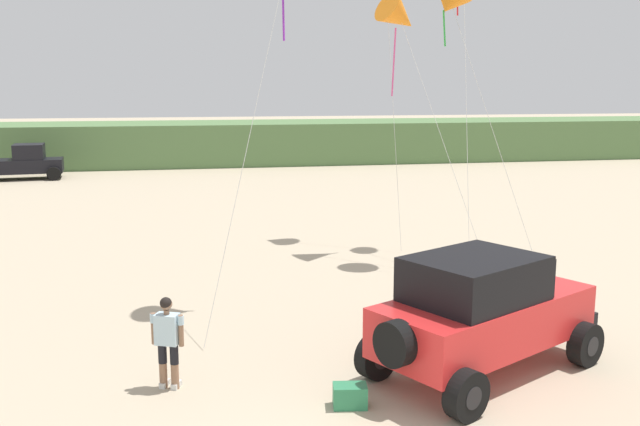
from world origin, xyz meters
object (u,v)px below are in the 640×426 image
at_px(person_watching, 168,337).
at_px(cooler_box, 350,396).
at_px(jeep, 483,311).
at_px(kite_purple_stunt, 450,1).
at_px(distant_pickup, 22,163).
at_px(kite_orange_streamer, 399,17).

distance_m(person_watching, cooler_box, 3.32).
relative_size(jeep, kite_purple_stunt, 0.60).
height_order(cooler_box, kite_purple_stunt, kite_purple_stunt).
distance_m(distant_pickup, kite_purple_stunt, 28.45).
bearing_deg(person_watching, kite_purple_stunt, 43.83).
bearing_deg(jeep, person_watching, 175.90).
bearing_deg(person_watching, distant_pickup, 106.28).
bearing_deg(kite_purple_stunt, cooler_box, -119.08).
bearing_deg(jeep, kite_orange_streamer, 82.35).
bearing_deg(person_watching, kite_orange_streamer, 53.36).
height_order(distant_pickup, kite_purple_stunt, kite_purple_stunt).
bearing_deg(cooler_box, jeep, 27.14).
height_order(jeep, kite_purple_stunt, kite_purple_stunt).
bearing_deg(jeep, kite_purple_stunt, 74.27).
bearing_deg(distant_pickup, jeep, -64.55).
xyz_separation_m(person_watching, distant_pickup, (-8.68, 29.72, 0.00)).
distance_m(person_watching, kite_purple_stunt, 12.84).
bearing_deg(jeep, distant_pickup, 115.45).
height_order(cooler_box, distant_pickup, distant_pickup).
bearing_deg(kite_orange_streamer, distant_pickup, 127.57).
bearing_deg(kite_purple_stunt, distant_pickup, 126.86).
distance_m(jeep, cooler_box, 3.02).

